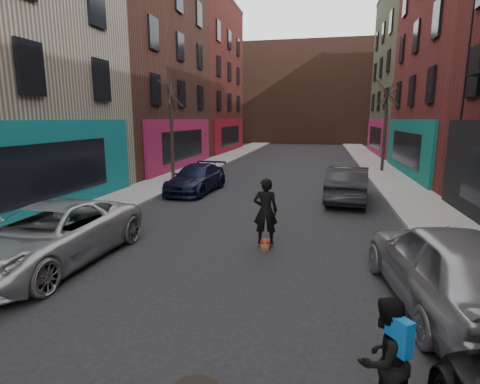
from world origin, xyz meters
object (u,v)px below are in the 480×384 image
at_px(parked_right_far, 449,267).
at_px(parked_right_end, 348,184).
at_px(parked_left_far, 50,235).
at_px(skateboarder, 266,211).
at_px(tree_left_far, 171,121).
at_px(tree_right_far, 386,119).
at_px(parked_left_end, 196,178).
at_px(skateboard, 265,245).
at_px(pedestrian, 384,358).

xyz_separation_m(parked_right_far, parked_right_end, (-1.22, 9.36, -0.08)).
relative_size(parked_left_far, skateboarder, 2.88).
xyz_separation_m(tree_left_far, tree_right_far, (12.40, 6.00, 0.15)).
distance_m(parked_left_far, parked_right_far, 8.87).
relative_size(tree_left_far, parked_right_end, 1.40).
xyz_separation_m(parked_left_end, skateboard, (4.47, -7.21, -0.62)).
height_order(parked_right_far, skateboard, parked_right_far).
distance_m(parked_left_far, skateboarder, 5.55).
relative_size(tree_left_far, pedestrian, 4.23).
height_order(tree_right_far, parked_left_far, tree_right_far).
bearing_deg(tree_left_far, parked_left_far, -81.28).
bearing_deg(skateboard, tree_left_far, 117.50).
relative_size(parked_left_far, parked_right_end, 1.15).
height_order(parked_left_end, skateboarder, skateboarder).
xyz_separation_m(tree_left_far, parked_right_far, (10.80, -13.02, -2.54)).
bearing_deg(skateboard, tree_right_far, 64.83).
relative_size(parked_right_far, parked_right_end, 1.07).
height_order(parked_left_end, parked_right_end, parked_right_end).
relative_size(tree_right_far, skateboarder, 3.66).
bearing_deg(tree_right_far, pedestrian, -98.25).
relative_size(tree_right_far, parked_right_end, 1.47).
bearing_deg(tree_left_far, skateboard, -55.92).
xyz_separation_m(skateboard, pedestrian, (2.27, -5.79, 0.73)).
distance_m(skateboard, pedestrian, 6.26).
height_order(tree_left_far, skateboard, tree_left_far).
bearing_deg(tree_left_far, tree_right_far, 25.82).
bearing_deg(parked_right_far, skateboard, -42.37).
bearing_deg(parked_left_end, tree_left_far, 133.15).
height_order(tree_left_far, tree_right_far, tree_right_far).
xyz_separation_m(tree_right_far, pedestrian, (-3.20, -22.04, -2.75)).
height_order(tree_right_far, parked_right_far, tree_right_far).
bearing_deg(parked_right_end, tree_left_far, -14.26).
bearing_deg(tree_right_far, parked_left_end, -137.70).
relative_size(tree_right_far, skateboard, 8.50).
distance_m(parked_right_end, skateboarder, 7.10).
bearing_deg(parked_left_far, skateboarder, 26.94).
height_order(tree_left_far, parked_right_far, tree_left_far).
height_order(parked_right_end, skateboard, parked_right_end).
xyz_separation_m(tree_right_far, parked_right_end, (-2.82, -9.67, -2.77)).
distance_m(skateboard, skateboarder, 0.98).
bearing_deg(parked_left_end, parked_left_far, -88.95).
height_order(tree_right_far, pedestrian, tree_right_far).
distance_m(parked_left_end, parked_right_end, 7.15).
relative_size(tree_right_far, parked_right_far, 1.37).
height_order(tree_right_far, parked_left_end, tree_right_far).
distance_m(tree_right_far, parked_left_end, 13.74).
height_order(parked_left_far, pedestrian, pedestrian).
xyz_separation_m(parked_right_far, skateboarder, (-3.87, 2.77, 0.18)).
xyz_separation_m(parked_right_end, skateboarder, (-2.65, -6.58, 0.26)).
bearing_deg(parked_left_end, parked_right_end, -0.86).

